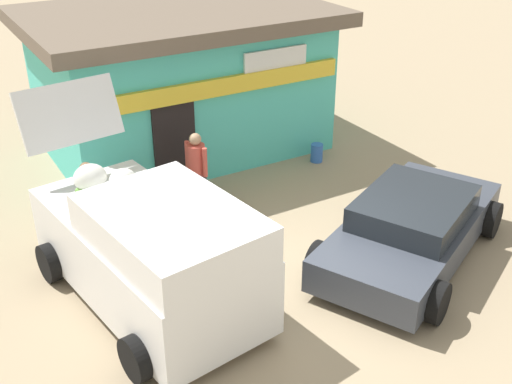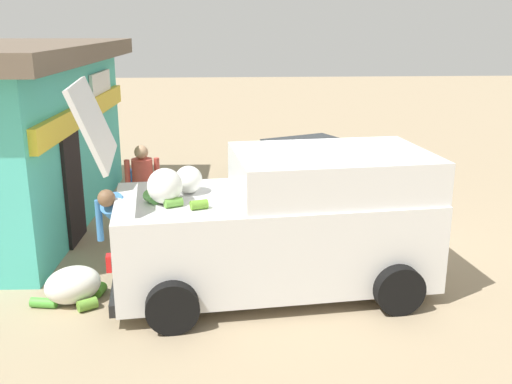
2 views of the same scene
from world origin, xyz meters
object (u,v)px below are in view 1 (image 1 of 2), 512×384
Objects in this scene: parked_sedan at (412,227)px; delivery_van at (150,249)px; vendor_standing at (197,168)px; customer_bending at (107,193)px; unloaded_banana_pile at (76,217)px; paint_bucket at (317,153)px; storefront_bar at (180,78)px.

delivery_van is at bearing 164.64° from parked_sedan.
vendor_standing reaches higher than customer_bending.
customer_bending is 1.03m from unloaded_banana_pile.
customer_bending is at bearing 141.21° from parked_sedan.
customer_bending reaches higher than paint_bucket.
vendor_standing is 1.66× the size of unloaded_banana_pile.
vendor_standing reaches higher than parked_sedan.
vendor_standing is 3.51m from paint_bucket.
paint_bucket is (5.53, -0.01, -0.02)m from unloaded_banana_pile.
paint_bucket is at bearing 11.23° from vendor_standing.
delivery_van reaches higher than vendor_standing.
storefront_bar is 4.08× the size of vendor_standing.
paint_bucket is (5.11, 0.64, -0.69)m from customer_bending.
unloaded_banana_pile is (-0.42, 0.65, -0.68)m from customer_bending.
delivery_van reaches higher than parked_sedan.
parked_sedan is 4.08m from paint_bucket.
storefront_bar is 4.36m from customer_bending.
paint_bucket is at bearing 27.98° from delivery_van.
delivery_van is 2.15m from customer_bending.
vendor_standing is at bearing -1.02° from customer_bending.
storefront_bar is at bearing 99.95° from parked_sedan.
storefront_bar is 6.58m from parked_sedan.
parked_sedan is at bearing -104.29° from paint_bucket.
customer_bending is at bearing 86.89° from delivery_van.
storefront_bar is 4.43m from unloaded_banana_pile.
parked_sedan is at bearing -41.07° from unloaded_banana_pile.
customer_bending is at bearing 178.98° from vendor_standing.
delivery_van is 2.82m from vendor_standing.
parked_sedan is 11.10× the size of paint_bucket.
unloaded_banana_pile is (-4.53, 3.95, -0.33)m from parked_sedan.
vendor_standing is at bearing -168.77° from paint_bucket.
unloaded_banana_pile is (-2.17, 0.68, -0.73)m from vendor_standing.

